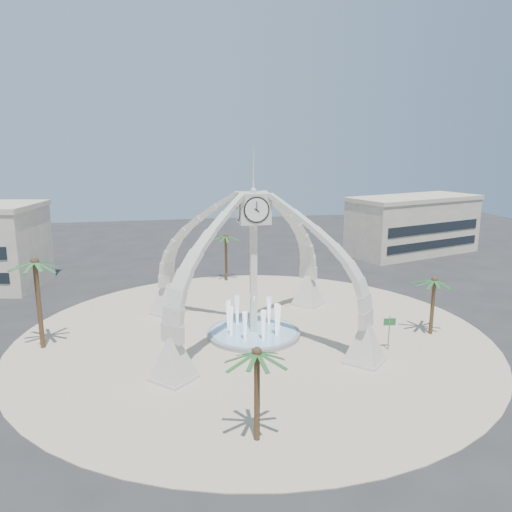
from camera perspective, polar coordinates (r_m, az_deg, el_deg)
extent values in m
plane|color=#282828|center=(43.49, -0.28, -9.08)|extent=(140.00, 140.00, 0.00)
cylinder|color=#C1AF90|center=(43.48, -0.28, -9.04)|extent=(40.00, 40.00, 0.06)
cube|color=silver|center=(41.92, -0.29, -2.85)|extent=(0.55, 0.55, 9.80)
cube|color=silver|center=(40.71, -0.30, 5.52)|extent=(2.50, 2.50, 2.50)
cone|color=silver|center=(40.44, -0.30, 10.09)|extent=(0.20, 0.20, 4.00)
cylinder|color=white|center=(39.46, 0.07, 5.29)|extent=(1.84, 0.04, 1.84)
pyramid|color=silver|center=(51.13, 5.96, -3.89)|extent=(3.80, 3.80, 3.20)
pyramid|color=silver|center=(48.90, -10.11, -4.80)|extent=(3.80, 3.80, 3.20)
pyramid|color=silver|center=(35.65, -9.43, -11.54)|extent=(3.80, 3.80, 3.20)
pyramid|color=silver|center=(38.65, 12.33, -9.70)|extent=(3.80, 3.80, 3.20)
cylinder|color=#9C9B9E|center=(43.42, -0.28, -8.84)|extent=(8.00, 8.00, 0.40)
cylinder|color=#95CADF|center=(43.34, -0.28, -8.57)|extent=(7.40, 7.40, 0.04)
cone|color=white|center=(42.78, -0.28, -6.57)|extent=(0.60, 0.60, 3.20)
cube|color=beige|center=(78.45, 17.51, 3.20)|extent=(21.49, 13.79, 8.00)
cube|color=beige|center=(77.90, 17.72, 6.32)|extent=(21.87, 14.17, 0.60)
cylinder|color=brown|center=(45.55, 19.52, -5.47)|extent=(0.33, 0.33, 5.01)
cylinder|color=brown|center=(43.29, -23.56, -5.15)|extent=(0.39, 0.39, 7.32)
cylinder|color=brown|center=(59.68, -3.45, -0.24)|extent=(0.33, 0.33, 5.62)
cylinder|color=brown|center=(28.24, 0.11, -15.72)|extent=(0.33, 0.33, 5.38)
cylinder|color=slate|center=(41.47, 14.95, -8.53)|extent=(0.09, 0.09, 2.85)
cube|color=#19662A|center=(41.14, 15.03, -7.27)|extent=(0.97, 0.17, 0.57)
cube|color=white|center=(41.14, 15.03, -7.27)|extent=(1.04, 0.16, 0.65)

